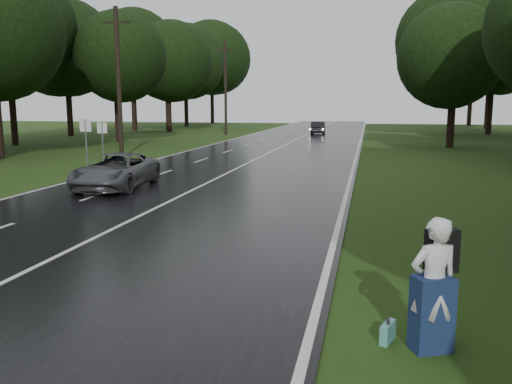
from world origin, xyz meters
TOP-DOWN VIEW (x-y plane):
  - ground at (0.00, 0.00)m, footprint 160.00×160.00m
  - road at (0.00, 20.00)m, footprint 12.00×140.00m
  - lane_center at (0.00, 20.00)m, footprint 0.12×140.00m
  - grey_car at (-3.10, 9.58)m, footprint 2.59×5.01m
  - far_car at (1.14, 47.91)m, footprint 1.60×4.13m
  - hitchhiker at (7.45, -2.10)m, footprint 0.80×0.78m
  - suitcase at (6.88, -1.98)m, footprint 0.24×0.41m
  - utility_pole_mid at (-8.50, 20.95)m, footprint 1.80×0.28m
  - utility_pole_far at (-8.50, 45.44)m, footprint 1.80×0.28m
  - road_sign_a at (-7.20, 14.58)m, footprint 0.61×0.10m
  - road_sign_b at (-7.20, 16.23)m, footprint 0.56×0.10m
  - tree_left_d at (-15.41, 18.69)m, footprint 8.48×8.48m
  - tree_left_e at (-14.67, 32.89)m, footprint 8.20×8.20m
  - tree_left_f at (-16.69, 49.80)m, footprint 8.85×8.85m
  - tree_right_e at (12.56, 33.04)m, footprint 7.36×7.36m
  - tree_right_f at (14.79, 48.35)m, footprint 10.76×10.76m

SIDE VIEW (x-z plane):
  - ground at x=0.00m, z-range 0.00..0.00m
  - utility_pole_mid at x=-8.50m, z-range -4.51..4.51m
  - utility_pole_far at x=-8.50m, z-range -4.94..4.94m
  - road_sign_a at x=-7.20m, z-range -1.27..1.27m
  - road_sign_b at x=-7.20m, z-range -1.16..1.16m
  - tree_left_d at x=-15.41m, z-range -6.62..6.62m
  - tree_left_e at x=-14.67m, z-range -6.41..6.41m
  - tree_left_f at x=-16.69m, z-range -6.91..6.91m
  - tree_right_e at x=12.56m, z-range -5.75..5.75m
  - tree_right_f at x=14.79m, z-range -8.41..8.41m
  - road at x=0.00m, z-range 0.00..0.04m
  - lane_center at x=0.00m, z-range 0.04..0.05m
  - suitcase at x=6.88m, z-range 0.00..0.28m
  - far_car at x=1.14m, z-range 0.04..1.38m
  - grey_car at x=-3.10m, z-range 0.04..1.39m
  - hitchhiker at x=7.45m, z-range -0.07..1.79m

